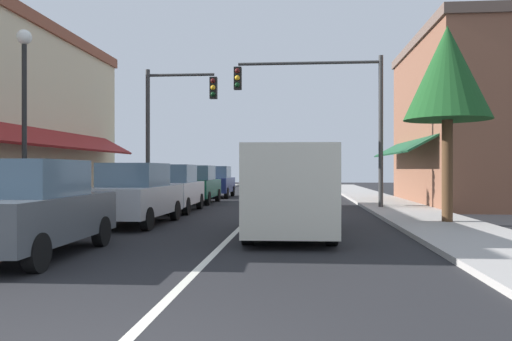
# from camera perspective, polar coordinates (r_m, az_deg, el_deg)

# --- Properties ---
(ground_plane) EXTENTS (80.00, 80.00, 0.00)m
(ground_plane) POSITION_cam_1_polar(r_m,az_deg,el_deg) (21.65, 0.61, -4.09)
(ground_plane) COLOR black
(sidewalk_left) EXTENTS (2.60, 56.00, 0.12)m
(sidewalk_left) POSITION_cam_1_polar(r_m,az_deg,el_deg) (22.73, -13.38, -3.74)
(sidewalk_left) COLOR gray
(sidewalk_left) RESTS_ON ground
(sidewalk_right) EXTENTS (2.60, 56.00, 0.12)m
(sidewalk_right) POSITION_cam_1_polar(r_m,az_deg,el_deg) (21.94, 15.13, -3.88)
(sidewalk_right) COLOR #A39E99
(sidewalk_right) RESTS_ON ground
(lane_center_stripe) EXTENTS (0.14, 52.00, 0.01)m
(lane_center_stripe) POSITION_cam_1_polar(r_m,az_deg,el_deg) (21.65, 0.61, -4.08)
(lane_center_stripe) COLOR silver
(lane_center_stripe) RESTS_ON ground
(storefront_right_block) EXTENTS (5.36, 10.20, 7.52)m
(storefront_right_block) POSITION_cam_1_polar(r_m,az_deg,el_deg) (24.71, 21.93, 5.16)
(storefront_right_block) COLOR brown
(storefront_right_block) RESTS_ON ground
(parked_car_nearest_left) EXTENTS (1.85, 4.14, 1.77)m
(parked_car_nearest_left) POSITION_cam_1_polar(r_m,az_deg,el_deg) (10.08, -23.97, -3.96)
(parked_car_nearest_left) COLOR #4C5156
(parked_car_nearest_left) RESTS_ON ground
(parked_car_second_left) EXTENTS (1.87, 4.14, 1.77)m
(parked_car_second_left) POSITION_cam_1_polar(r_m,az_deg,el_deg) (14.96, -13.39, -2.62)
(parked_car_second_left) COLOR #B7BABF
(parked_car_second_left) RESTS_ON ground
(parked_car_third_left) EXTENTS (1.85, 4.13, 1.77)m
(parked_car_third_left) POSITION_cam_1_polar(r_m,az_deg,el_deg) (19.28, -9.36, -1.99)
(parked_car_third_left) COLOR silver
(parked_car_third_left) RESTS_ON ground
(parked_car_far_left) EXTENTS (1.79, 4.11, 1.77)m
(parked_car_far_left) POSITION_cam_1_polar(r_m,az_deg,el_deg) (24.02, -6.72, -1.57)
(parked_car_far_left) COLOR #0F4C33
(parked_car_far_left) RESTS_ON ground
(parked_car_distant_left) EXTENTS (1.81, 4.11, 1.77)m
(parked_car_distant_left) POSITION_cam_1_polar(r_m,az_deg,el_deg) (28.93, -4.53, -1.28)
(parked_car_distant_left) COLOR navy
(parked_car_distant_left) RESTS_ON ground
(van_in_lane) EXTENTS (2.11, 5.23, 2.12)m
(van_in_lane) POSITION_cam_1_polar(r_m,az_deg,el_deg) (12.31, 3.72, -1.96)
(van_in_lane) COLOR beige
(van_in_lane) RESTS_ON ground
(traffic_signal_mast_arm) EXTENTS (5.88, 0.50, 6.07)m
(traffic_signal_mast_arm) POSITION_cam_1_polar(r_m,az_deg,el_deg) (20.43, 8.29, 7.41)
(traffic_signal_mast_arm) COLOR #333333
(traffic_signal_mast_arm) RESTS_ON ground
(traffic_signal_left_corner) EXTENTS (3.09, 0.50, 5.83)m
(traffic_signal_left_corner) POSITION_cam_1_polar(r_m,az_deg,el_deg) (21.80, -9.62, 6.02)
(traffic_signal_left_corner) COLOR #333333
(traffic_signal_left_corner) RESTS_ON ground
(street_lamp_left_near) EXTENTS (0.36, 0.36, 5.02)m
(street_lamp_left_near) POSITION_cam_1_polar(r_m,az_deg,el_deg) (13.78, -24.56, 7.47)
(street_lamp_left_near) COLOR black
(street_lamp_left_near) RESTS_ON ground
(tree_right_near) EXTENTS (2.43, 2.43, 5.66)m
(tree_right_near) POSITION_cam_1_polar(r_m,az_deg,el_deg) (15.58, 20.68, 10.05)
(tree_right_near) COLOR #4C331E
(tree_right_near) RESTS_ON ground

